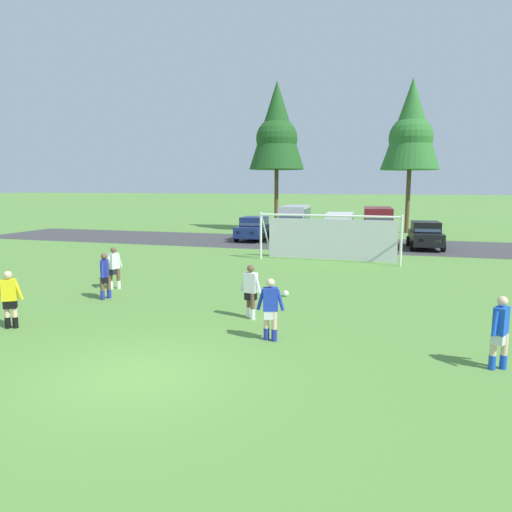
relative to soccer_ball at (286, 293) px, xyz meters
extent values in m
plane|color=#598C3D|center=(-1.39, 7.09, -0.11)|extent=(400.00, 400.00, 0.00)
cube|color=#3D3D3F|center=(-1.39, 16.12, -0.11)|extent=(52.00, 8.40, 0.01)
sphere|color=white|center=(0.00, 0.00, 0.00)|extent=(0.22, 0.22, 0.22)
sphere|color=black|center=(0.00, 0.00, 0.00)|extent=(0.08, 0.08, 0.08)
sphere|color=red|center=(0.06, 0.00, 0.00)|extent=(0.07, 0.07, 0.07)
cylinder|color=white|center=(3.99, 7.96, 1.11)|extent=(0.12, 0.12, 2.44)
cylinder|color=white|center=(-3.32, 8.18, 1.11)|extent=(0.12, 0.12, 2.44)
cylinder|color=white|center=(0.34, 8.07, 2.33)|extent=(7.32, 0.35, 0.12)
cylinder|color=white|center=(4.02, 8.86, 1.23)|extent=(0.14, 1.95, 2.46)
cylinder|color=white|center=(-3.29, 9.08, 1.23)|extent=(0.14, 1.95, 2.46)
cube|color=silver|center=(0.37, 9.07, 0.99)|extent=(6.95, 0.26, 2.20)
cylinder|color=beige|center=(-6.63, -6.00, 0.29)|extent=(0.14, 0.14, 0.80)
cylinder|color=beige|center=(-6.44, -5.92, 0.29)|extent=(0.14, 0.14, 0.80)
cylinder|color=black|center=(-6.63, -6.00, 0.05)|extent=(0.15, 0.15, 0.32)
cylinder|color=black|center=(-6.44, -5.92, 0.05)|extent=(0.15, 0.15, 0.32)
cube|color=black|center=(-6.54, -5.96, 0.61)|extent=(0.40, 0.37, 0.28)
cube|color=yellow|center=(-6.54, -5.96, 0.99)|extent=(0.45, 0.41, 0.60)
sphere|color=beige|center=(-6.54, -5.96, 1.42)|extent=(0.22, 0.22, 0.22)
cylinder|color=yellow|center=(-6.31, -5.85, 0.97)|extent=(0.24, 0.20, 0.55)
cylinder|color=brown|center=(-6.54, -0.62, 0.29)|extent=(0.14, 0.14, 0.80)
cylinder|color=brown|center=(-6.79, -0.76, 0.29)|extent=(0.14, 0.14, 0.80)
cylinder|color=white|center=(-6.54, -0.62, 0.05)|extent=(0.15, 0.15, 0.32)
cylinder|color=white|center=(-6.79, -0.76, 0.05)|extent=(0.15, 0.15, 0.32)
cube|color=black|center=(-6.66, -0.69, 0.61)|extent=(0.30, 0.39, 0.28)
cube|color=silver|center=(-6.66, -0.69, 0.99)|extent=(0.33, 0.43, 0.60)
sphere|color=brown|center=(-6.66, -0.69, 1.42)|extent=(0.22, 0.22, 0.22)
cylinder|color=silver|center=(-6.56, -0.46, 0.97)|extent=(0.15, 0.24, 0.55)
cylinder|color=silver|center=(-6.77, -0.92, 0.97)|extent=(0.15, 0.24, 0.55)
cylinder|color=beige|center=(5.88, -5.35, 0.29)|extent=(0.14, 0.14, 0.80)
cylinder|color=beige|center=(6.12, -5.24, 0.29)|extent=(0.14, 0.14, 0.80)
cylinder|color=blue|center=(5.88, -5.35, 0.05)|extent=(0.15, 0.15, 0.32)
cylinder|color=blue|center=(6.12, -5.24, 0.05)|extent=(0.15, 0.15, 0.32)
cube|color=silver|center=(6.00, -5.30, 0.61)|extent=(0.35, 0.40, 0.28)
cube|color=blue|center=(6.00, -5.30, 0.99)|extent=(0.39, 0.45, 0.60)
sphere|color=beige|center=(6.00, -5.30, 1.42)|extent=(0.22, 0.22, 0.22)
cylinder|color=blue|center=(5.85, -5.50, 0.97)|extent=(0.18, 0.25, 0.55)
cylinder|color=blue|center=(6.15, -5.09, 0.97)|extent=(0.18, 0.25, 0.55)
cylinder|color=brown|center=(-5.99, -2.08, 0.29)|extent=(0.14, 0.14, 0.80)
cylinder|color=brown|center=(-6.07, -2.34, 0.29)|extent=(0.14, 0.14, 0.80)
cylinder|color=#232D99|center=(-5.99, -2.08, 0.05)|extent=(0.15, 0.15, 0.32)
cylinder|color=#232D99|center=(-6.07, -2.34, 0.05)|extent=(0.15, 0.15, 0.32)
cube|color=black|center=(-6.03, -2.21, 0.61)|extent=(0.35, 0.40, 0.28)
cube|color=#232D99|center=(-6.03, -2.21, 0.99)|extent=(0.38, 0.45, 0.60)
sphere|color=brown|center=(-6.03, -2.21, 1.42)|extent=(0.22, 0.22, 0.22)
cylinder|color=#232D99|center=(-6.10, -1.97, 0.97)|extent=(0.18, 0.25, 0.55)
cylinder|color=#232D99|center=(-5.96, -2.45, 0.97)|extent=(0.18, 0.25, 0.55)
cylinder|color=beige|center=(0.62, -4.86, 0.29)|extent=(0.14, 0.14, 0.80)
cylinder|color=beige|center=(0.84, -4.89, 0.29)|extent=(0.14, 0.14, 0.80)
cylinder|color=#232D99|center=(0.62, -4.86, 0.05)|extent=(0.15, 0.15, 0.32)
cylinder|color=#232D99|center=(0.84, -4.89, 0.05)|extent=(0.15, 0.15, 0.32)
cube|color=silver|center=(0.73, -4.87, 0.61)|extent=(0.39, 0.31, 0.28)
cube|color=#1E38B7|center=(0.73, -4.87, 0.99)|extent=(0.43, 0.34, 0.60)
sphere|color=beige|center=(0.73, -4.87, 1.42)|extent=(0.22, 0.22, 0.22)
cylinder|color=#1E38B7|center=(0.48, -4.91, 0.97)|extent=(0.25, 0.15, 0.55)
cylinder|color=#1E38B7|center=(0.98, -4.84, 0.97)|extent=(0.25, 0.15, 0.55)
cylinder|color=brown|center=(-0.46, -2.97, 0.29)|extent=(0.14, 0.14, 0.80)
cylinder|color=brown|center=(-0.28, -3.15, 0.29)|extent=(0.14, 0.14, 0.80)
cylinder|color=white|center=(-0.46, -2.97, 0.05)|extent=(0.15, 0.15, 0.32)
cylinder|color=white|center=(-0.28, -3.15, 0.05)|extent=(0.15, 0.15, 0.32)
cube|color=black|center=(-0.37, -3.06, 0.61)|extent=(0.36, 0.26, 0.28)
cube|color=white|center=(-0.37, -3.06, 0.99)|extent=(0.41, 0.28, 0.60)
sphere|color=brown|center=(-0.37, -3.06, 1.42)|extent=(0.22, 0.22, 0.22)
cylinder|color=white|center=(-0.61, -2.99, 0.97)|extent=(0.24, 0.12, 0.55)
cylinder|color=white|center=(-0.13, -3.13, 0.97)|extent=(0.24, 0.12, 0.55)
cube|color=navy|center=(-6.29, 16.51, 0.59)|extent=(1.85, 4.22, 0.76)
cube|color=navy|center=(-6.29, 16.66, 1.29)|extent=(1.68, 2.12, 0.64)
cube|color=#28384C|center=(-6.28, 15.69, 1.27)|extent=(1.53, 0.33, 0.55)
cube|color=#28384C|center=(-5.45, 16.67, 1.29)|extent=(0.06, 1.79, 0.45)
cube|color=white|center=(-5.77, 14.46, 0.64)|extent=(0.28, 0.08, 0.20)
cube|color=white|center=(-6.76, 14.45, 0.64)|extent=(0.28, 0.08, 0.20)
cube|color=#B21414|center=(-5.82, 18.58, 0.64)|extent=(0.28, 0.08, 0.20)
cube|color=#B21414|center=(-6.81, 18.57, 0.64)|extent=(0.28, 0.08, 0.20)
cylinder|color=black|center=(-5.37, 15.22, 0.21)|extent=(0.25, 0.64, 0.64)
cylinder|color=black|center=(-7.17, 15.20, 0.21)|extent=(0.25, 0.64, 0.64)
cylinder|color=black|center=(-5.40, 17.82, 0.21)|extent=(0.25, 0.64, 0.64)
cylinder|color=black|center=(-7.20, 17.80, 0.21)|extent=(0.25, 0.64, 0.64)
cube|color=#B2B2BC|center=(-3.38, 17.22, 0.76)|extent=(2.25, 4.91, 1.10)
cube|color=#B2B2BC|center=(-3.40, 17.42, 1.86)|extent=(2.05, 4.20, 1.10)
cube|color=#28384C|center=(-3.28, 15.45, 1.84)|extent=(1.69, 0.56, 0.91)
cube|color=#28384C|center=(-2.49, 17.47, 1.86)|extent=(0.25, 3.48, 0.77)
cube|color=white|center=(-2.70, 14.90, 0.81)|extent=(0.28, 0.10, 0.20)
cube|color=white|center=(-3.78, 14.83, 0.81)|extent=(0.28, 0.10, 0.20)
cube|color=#B21414|center=(-2.99, 19.61, 0.81)|extent=(0.28, 0.10, 0.20)
cube|color=#B21414|center=(-4.06, 19.54, 0.81)|extent=(0.28, 0.10, 0.20)
cylinder|color=black|center=(-2.32, 15.79, 0.21)|extent=(0.28, 0.65, 0.64)
cylinder|color=black|center=(-4.27, 15.67, 0.21)|extent=(0.28, 0.65, 0.64)
cylinder|color=black|center=(-2.50, 18.76, 0.21)|extent=(0.28, 0.65, 0.64)
cylinder|color=black|center=(-4.45, 18.65, 0.21)|extent=(0.28, 0.65, 0.64)
cube|color=silver|center=(0.06, 15.36, 0.71)|extent=(2.12, 4.69, 1.00)
cube|color=silver|center=(0.05, 15.56, 1.63)|extent=(1.89, 3.08, 0.84)
cube|color=#28384C|center=(0.12, 14.15, 1.61)|extent=(1.63, 0.46, 0.71)
cube|color=#28384C|center=(0.94, 15.61, 1.63)|extent=(0.17, 2.55, 0.59)
cube|color=white|center=(0.70, 13.13, 0.76)|extent=(0.28, 0.09, 0.20)
cube|color=white|center=(-0.35, 13.08, 0.76)|extent=(0.28, 0.09, 0.20)
cube|color=#B21414|center=(0.47, 17.65, 0.76)|extent=(0.28, 0.09, 0.20)
cube|color=#B21414|center=(-0.57, 17.60, 0.76)|extent=(0.28, 0.09, 0.20)
cylinder|color=black|center=(1.08, 13.99, 0.21)|extent=(0.27, 0.65, 0.64)
cylinder|color=black|center=(-0.82, 13.89, 0.21)|extent=(0.27, 0.65, 0.64)
cylinder|color=black|center=(0.94, 16.84, 0.21)|extent=(0.27, 0.65, 0.64)
cylinder|color=black|center=(-0.96, 16.74, 0.21)|extent=(0.27, 0.65, 0.64)
cube|color=maroon|center=(2.50, 16.34, 0.76)|extent=(2.29, 4.93, 1.10)
cube|color=maroon|center=(2.48, 16.54, 1.86)|extent=(2.09, 4.22, 1.10)
cube|color=#28384C|center=(2.62, 14.57, 1.84)|extent=(1.69, 0.58, 0.91)
cube|color=#28384C|center=(3.39, 16.60, 1.86)|extent=(0.29, 3.48, 0.77)
cube|color=white|center=(3.20, 14.02, 0.81)|extent=(0.28, 0.10, 0.20)
cube|color=white|center=(2.13, 13.95, 0.81)|extent=(0.28, 0.10, 0.20)
cube|color=#B21414|center=(2.87, 18.73, 0.81)|extent=(0.28, 0.10, 0.20)
cube|color=#B21414|center=(1.79, 18.66, 0.81)|extent=(0.28, 0.10, 0.20)
cylinder|color=black|center=(3.58, 14.92, 0.21)|extent=(0.28, 0.66, 0.64)
cylinder|color=black|center=(1.63, 14.79, 0.21)|extent=(0.28, 0.66, 0.64)
cylinder|color=black|center=(3.37, 17.89, 0.21)|extent=(0.28, 0.66, 0.64)
cylinder|color=black|center=(1.42, 17.75, 0.21)|extent=(0.28, 0.66, 0.64)
cube|color=black|center=(5.53, 15.30, 0.59)|extent=(2.06, 4.30, 0.76)
cube|color=black|center=(5.52, 15.45, 1.29)|extent=(1.78, 2.20, 0.64)
cube|color=#28384C|center=(5.58, 14.48, 1.27)|extent=(1.55, 0.41, 0.55)
cube|color=#28384C|center=(6.35, 15.50, 1.29)|extent=(0.15, 1.78, 0.45)
cube|color=white|center=(6.15, 13.27, 0.64)|extent=(0.28, 0.10, 0.20)
cube|color=white|center=(5.16, 13.21, 0.64)|extent=(0.28, 0.10, 0.20)
cube|color=#B21414|center=(5.89, 17.38, 0.64)|extent=(0.28, 0.10, 0.20)
cube|color=#B21414|center=(4.90, 17.32, 0.64)|extent=(0.28, 0.10, 0.20)
cylinder|color=black|center=(6.51, 14.05, 0.21)|extent=(0.28, 0.65, 0.64)
cylinder|color=black|center=(4.71, 13.94, 0.21)|extent=(0.28, 0.65, 0.64)
cylinder|color=black|center=(6.34, 16.65, 0.21)|extent=(0.28, 0.65, 0.64)
cylinder|color=black|center=(4.55, 16.54, 0.21)|extent=(0.28, 0.65, 0.64)
cylinder|color=brown|center=(-6.70, 24.79, 2.60)|extent=(0.36, 0.36, 5.41)
cone|color=#1E511E|center=(-6.70, 24.79, 9.09)|extent=(4.87, 4.87, 7.58)
sphere|color=#1E511E|center=(-6.70, 24.79, 7.95)|extent=(3.65, 3.65, 3.65)
cylinder|color=brown|center=(4.55, 25.57, 2.54)|extent=(0.36, 0.36, 5.30)
cone|color=#2D702D|center=(4.55, 25.57, 8.89)|extent=(4.77, 4.77, 7.42)
sphere|color=#2D702D|center=(4.55, 25.57, 7.78)|extent=(3.58, 3.58, 3.58)
camera|label=1|loc=(3.76, -16.19, 3.87)|focal=32.87mm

